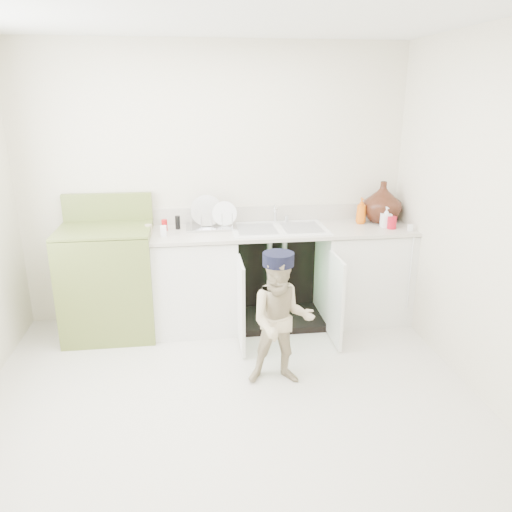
{
  "coord_description": "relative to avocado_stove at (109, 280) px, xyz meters",
  "views": [
    {
      "loc": [
        -0.23,
        -3.04,
        2.06
      ],
      "look_at": [
        0.27,
        0.7,
        0.82
      ],
      "focal_mm": 35.0,
      "sensor_mm": 36.0,
      "label": 1
    }
  ],
  "objects": [
    {
      "name": "counter_run",
      "position": [
        1.56,
        0.03,
        -0.01
      ],
      "size": [
        2.44,
        1.02,
        1.28
      ],
      "color": "silver",
      "rests_on": "ground"
    },
    {
      "name": "ground",
      "position": [
        0.96,
        -1.18,
        -0.5
      ],
      "size": [
        3.5,
        3.5,
        0.0
      ],
      "primitive_type": "plane",
      "color": "beige",
      "rests_on": "ground"
    },
    {
      "name": "repair_worker",
      "position": [
        1.35,
        -1.01,
        0.01
      ],
      "size": [
        0.52,
        0.91,
        1.0
      ],
      "rotation": [
        0.0,
        0.0,
        -0.1
      ],
      "color": "#C3B38C",
      "rests_on": "ground"
    },
    {
      "name": "room_shell",
      "position": [
        0.96,
        -1.18,
        0.75
      ],
      "size": [
        6.0,
        5.5,
        1.26
      ],
      "color": "beige",
      "rests_on": "ground"
    },
    {
      "name": "avocado_stove",
      "position": [
        0.0,
        0.0,
        0.0
      ],
      "size": [
        0.78,
        0.65,
        1.21
      ],
      "color": "olive",
      "rests_on": "ground"
    }
  ]
}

